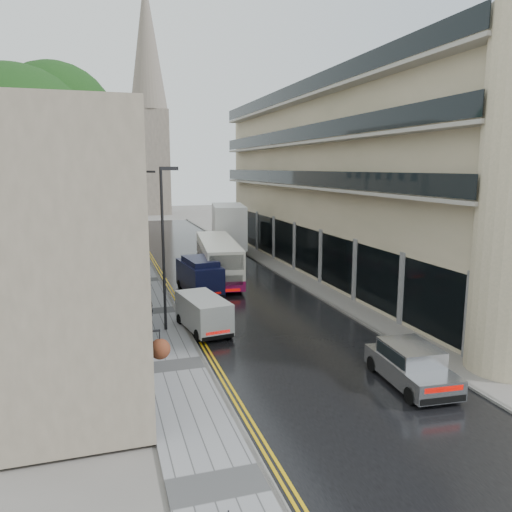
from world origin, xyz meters
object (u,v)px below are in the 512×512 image
white_van (198,323)px  lamp_post_far (147,219)px  cream_bus (206,268)px  lamp_post_near (163,251)px  tree_near (18,192)px  navy_van (193,281)px  white_lorry (216,233)px  tree_far (49,193)px  silver_hatchback (412,383)px  pedestrian (148,307)px

white_van → lamp_post_far: 19.61m
cream_bus → lamp_post_near: 9.44m
tree_near → navy_van: 11.01m
navy_van → lamp_post_far: (-1.65, 11.92, 2.77)m
white_lorry → navy_van: bearing=-98.5°
cream_bus → tree_near: bearing=-153.1°
navy_van → tree_far: bearing=121.5°
cream_bus → lamp_post_far: 9.99m
cream_bus → silver_hatchback: bearing=-72.8°
silver_hatchback → lamp_post_far: 28.81m
pedestrian → white_lorry: bearing=-124.9°
white_van → silver_hatchback: bearing=-63.9°
tree_near → lamp_post_near: size_ratio=1.72×
white_van → pedestrian: size_ratio=2.44×
navy_van → pedestrian: navy_van is taller
lamp_post_far → cream_bus: bearing=-53.5°
white_lorry → lamp_post_near: lamp_post_near is taller
pedestrian → tree_near: bearing=-35.3°
white_van → tree_far: bearing=103.6°
silver_hatchback → tree_near: bearing=137.8°
tree_near → cream_bus: size_ratio=1.30×
cream_bus → lamp_post_far: bearing=115.3°
tree_far → white_lorry: 14.08m
pedestrian → lamp_post_near: lamp_post_near is taller
lamp_post_near → tree_far: bearing=103.1°
silver_hatchback → lamp_post_far: bearing=107.2°
silver_hatchback → lamp_post_near: 13.19m
cream_bus → white_lorry: 11.03m
lamp_post_far → white_van: bearing=-70.3°
tree_far → white_lorry: (13.48, 1.44, -3.80)m
navy_van → lamp_post_near: 6.65m
white_lorry → lamp_post_near: size_ratio=1.14×
white_lorry → pedestrian: 18.88m
white_van → pedestrian: (-2.02, 3.52, 0.02)m
white_van → lamp_post_near: bearing=114.2°
lamp_post_near → tree_near: bearing=140.2°
white_lorry → white_van: bearing=-95.1°
tree_far → lamp_post_far: bearing=0.4°
tree_near → tree_far: size_ratio=1.11×
tree_near → lamp_post_near: bearing=-32.0°
tree_far → navy_van: bearing=-52.7°
white_lorry → pedestrian: size_ratio=5.59×
tree_near → silver_hatchback: bearing=-46.4°
pedestrian → lamp_post_far: 16.20m
tree_near → pedestrian: 9.05m
pedestrian → lamp_post_far: size_ratio=0.21×
lamp_post_far → silver_hatchback: bearing=-58.8°
lamp_post_far → tree_near: bearing=-102.3°
cream_bus → white_lorry: size_ratio=1.16×
silver_hatchback → cream_bus: bearing=104.5°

